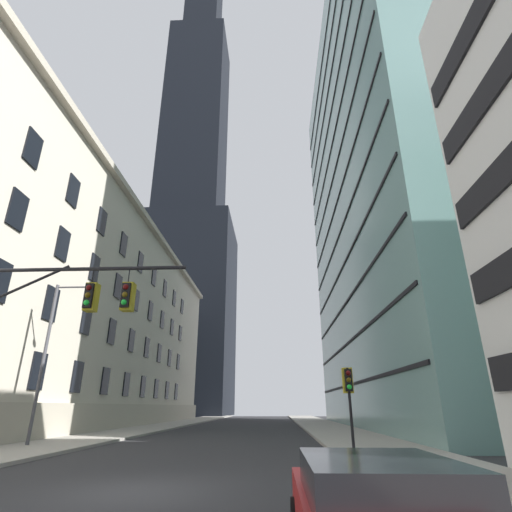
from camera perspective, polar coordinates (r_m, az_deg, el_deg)
name	(u,v)px	position (r m, az deg, el deg)	size (l,w,h in m)	color
ground_plane	(134,495)	(11.62, -17.50, -30.49)	(102.00, 160.00, 0.10)	#28282B
sidewalk_right	(486,493)	(12.10, 30.75, -27.72)	(5.00, 160.00, 0.15)	gray
station_building	(77,311)	(44.84, -24.84, -7.39)	(12.78, 67.75, 22.50)	beige
dark_skyscraper	(193,165)	(118.28, -9.20, 13.11)	(24.54, 24.54, 222.81)	black
glass_office_midrise	(394,187)	(50.00, 19.62, 9.59)	(14.34, 43.83, 53.14)	gray
traffic_signal_mast	(59,316)	(15.73, -26.96, -7.91)	(7.59, 0.63, 6.87)	black
traffic_light_near_right	(348,385)	(17.88, 13.40, -17.92)	(0.40, 0.63, 3.40)	black
street_lamppost	(52,345)	(24.96, -27.78, -11.51)	(2.47, 0.32, 8.54)	#47474C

